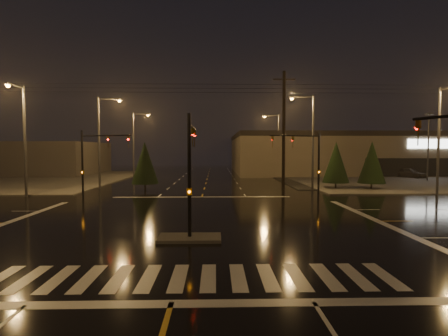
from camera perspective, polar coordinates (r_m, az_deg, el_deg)
The scene contains 22 objects.
ground at distance 21.00m, azimuth -4.81°, elevation -8.80°, with size 140.00×140.00×0.00m, color black.
sidewalk_ne at distance 58.29m, azimuth 28.19°, elevation -1.52°, with size 36.00×36.00×0.12m, color #413F3A.
median_island at distance 17.09m, azimuth -5.63°, elevation -11.29°, with size 3.00×1.60×0.15m, color #413F3A.
crosswalk at distance 12.35m, azimuth -7.41°, elevation -17.32°, with size 15.00×2.60×0.01m, color beige.
stop_bar_near at distance 10.51m, azimuth -8.64°, elevation -21.08°, with size 16.00×0.50×0.01m, color beige.
stop_bar_far at distance 31.83m, azimuth -3.63°, elevation -4.74°, with size 16.00×0.50×0.01m, color beige.
retail_building at distance 74.59m, azimuth 25.54°, elevation 2.36°, with size 60.20×28.30×7.20m.
commercial_block at distance 72.28m, azimuth -31.49°, elevation 1.38°, with size 30.00×18.00×5.60m, color #443E3C.
signal_mast_median at distance 17.50m, azimuth -5.46°, elevation 1.23°, with size 0.25×4.59×6.00m.
signal_mast_ne at distance 31.75m, azimuth 13.69°, elevation 2.02°, with size 4.84×1.86×6.00m.
signal_mast_nw at distance 32.49m, azimuth -20.71°, elevation 1.93°, with size 4.84×1.86×6.00m.
streetlight_1 at distance 40.50m, azimuth -19.33°, elevation 4.97°, with size 2.77×0.32×10.00m.
streetlight_2 at distance 55.94m, azimuth -14.27°, elevation 4.46°, with size 2.77×0.32×10.00m.
streetlight_3 at distance 37.88m, azimuth 13.88°, elevation 5.20°, with size 2.77×0.32×10.00m.
streetlight_4 at distance 57.41m, azimuth 8.61°, elevation 4.48°, with size 2.77×0.32×10.00m.
streetlight_5 at distance 36.12m, azimuth -30.03°, elevation 5.00°, with size 0.32×2.77×10.00m.
streetlight_6 at distance 37.93m, azimuth 31.92°, elevation 4.83°, with size 0.32×2.77×10.00m.
utility_pole_1 at distance 35.22m, azimuth 9.72°, elevation 5.95°, with size 2.20×0.32×12.00m.
conifer_0 at distance 40.04m, azimuth 17.81°, elevation 0.92°, with size 2.86×2.86×5.17m.
conifer_1 at distance 40.69m, azimuth 22.99°, elevation 0.87°, with size 2.88×2.88×5.20m.
conifer_3 at distance 37.83m, azimuth -12.79°, elevation 0.85°, with size 2.84×2.84×5.14m.
car_parked at distance 59.63m, azimuth 27.98°, elevation -0.67°, with size 1.98×4.92×1.68m, color black.
Camera 1 is at (1.24, -20.52, 4.29)m, focal length 28.00 mm.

